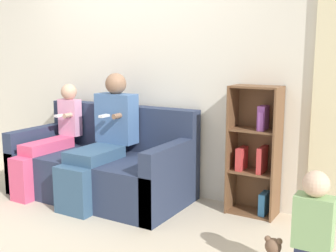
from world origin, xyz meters
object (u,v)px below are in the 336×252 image
child_seated (50,139)px  toddler_standing (313,229)px  adult_seated (103,137)px  couch (103,167)px  bookshelf (256,152)px

child_seated → toddler_standing: bearing=-11.1°
adult_seated → toddler_standing: size_ratio=1.65×
couch → adult_seated: 0.37m
child_seated → adult_seated: bearing=3.9°
couch → toddler_standing: (2.23, -0.70, 0.09)m
adult_seated → toddler_standing: bearing=-15.7°
bookshelf → adult_seated: bearing=-162.9°
toddler_standing → bookshelf: size_ratio=0.65×
child_seated → toddler_standing: (2.81, -0.55, -0.17)m
toddler_standing → adult_seated: bearing=164.3°
child_seated → couch: bearing=14.3°
adult_seated → toddler_standing: (2.13, -0.60, -0.25)m
couch → bookshelf: (1.50, 0.33, 0.28)m
bookshelf → toddler_standing: bearing=-55.0°
couch → child_seated: size_ratio=1.62×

